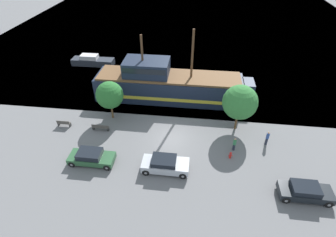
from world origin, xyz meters
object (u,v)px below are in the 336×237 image
parked_car_curb_mid (165,164)px  pedestrian_walking_near (234,144)px  moored_boat_dockside (93,61)px  bench_promenade_west (64,123)px  pedestrian_walking_far (267,138)px  pirate_ship (167,84)px  bench_promenade_east (100,127)px  fire_hydrant (230,155)px  parked_car_curb_front (305,191)px  parked_car_curb_rear (91,157)px

parked_car_curb_mid → pedestrian_walking_near: bearing=28.1°
moored_boat_dockside → bench_promenade_west: (2.44, -16.48, -0.24)m
pedestrian_walking_far → pedestrian_walking_near: bearing=-159.6°
moored_boat_dockside → pedestrian_walking_far: size_ratio=4.09×
pedestrian_walking_near → moored_boat_dockside: bearing=140.2°
pirate_ship → bench_promenade_east: pirate_ship is taller
parked_car_curb_mid → fire_hydrant: bearing=20.5°
parked_car_curb_front → fire_hydrant: parked_car_curb_front is taller
bench_promenade_west → pedestrian_walking_far: bearing=-1.0°
pedestrian_walking_near → parked_car_curb_rear: bearing=-166.2°
moored_boat_dockside → parked_car_curb_mid: size_ratio=1.55×
parked_car_curb_mid → bench_promenade_east: 9.58m
bench_promenade_east → pedestrian_walking_near: (14.89, -1.47, 0.36)m
parked_car_curb_front → bench_promenade_west: size_ratio=2.91×
pedestrian_walking_near → fire_hydrant: bearing=-109.1°
pedestrian_walking_near → bench_promenade_west: bearing=175.0°
bench_promenade_east → pedestrian_walking_far: (18.42, -0.16, 0.42)m
fire_hydrant → bench_promenade_west: size_ratio=0.50×
pirate_ship → parked_car_curb_front: pirate_ship is taller
pedestrian_walking_near → pirate_ship: bearing=130.8°
parked_car_curb_rear → fire_hydrant: (13.70, 2.23, -0.29)m
parked_car_curb_front → fire_hydrant: 7.24m
fire_hydrant → pedestrian_walking_far: size_ratio=0.45×
bench_promenade_west → pedestrian_walking_near: bearing=-5.0°
parked_car_curb_front → pedestrian_walking_far: (-2.04, 6.58, 0.15)m
moored_boat_dockside → parked_car_curb_rear: bearing=-70.4°
moored_boat_dockside → bench_promenade_west: size_ratio=4.55×
parked_car_curb_front → pedestrian_walking_near: 7.67m
pirate_ship → parked_car_curb_mid: 13.18m
pirate_ship → bench_promenade_west: size_ratio=13.40×
pirate_ship → bench_promenade_east: 10.55m
pirate_ship → parked_car_curb_front: bearing=-47.0°
parked_car_curb_rear → pedestrian_walking_far: (17.66, 4.78, 0.16)m
pirate_ship → pedestrian_walking_far: bearing=-34.8°
fire_hydrant → parked_car_curb_mid: bearing=-159.5°
parked_car_curb_front → parked_car_curb_rear: (-19.70, 1.80, -0.02)m
bench_promenade_east → bench_promenade_west: (-4.50, 0.23, -0.02)m
parked_car_curb_mid → fire_hydrant: (6.34, 2.38, -0.34)m
parked_car_curb_mid → bench_promenade_east: (-8.12, 5.08, -0.31)m
parked_car_curb_front → pedestrian_walking_near: size_ratio=2.79×
bench_promenade_west → bench_promenade_east: bearing=-3.0°
bench_promenade_east → pedestrian_walking_far: 18.43m
parked_car_curb_rear → pedestrian_walking_near: bearing=13.8°
parked_car_curb_front → pirate_ship: bearing=133.0°
pedestrian_walking_far → parked_car_curb_front: bearing=-72.7°
parked_car_curb_front → parked_car_curb_mid: parked_car_curb_mid is taller
parked_car_curb_front → pedestrian_walking_far: size_ratio=2.62×
bench_promenade_west → pedestrian_walking_far: (22.92, -0.39, 0.43)m
pirate_ship → pedestrian_walking_far: size_ratio=12.04×
fire_hydrant → pedestrian_walking_near: (0.43, 1.23, 0.39)m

